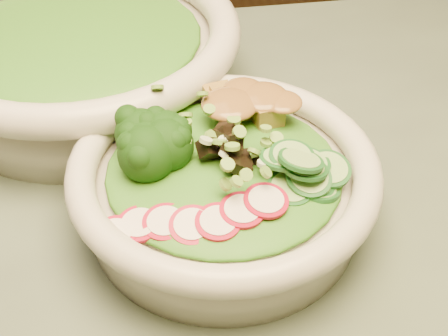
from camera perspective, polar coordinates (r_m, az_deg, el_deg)
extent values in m
cube|color=#526251|center=(0.47, 3.62, -10.29)|extent=(1.20, 0.80, 0.03)
cylinder|color=beige|center=(0.48, 0.00, -2.64)|extent=(0.21, 0.21, 0.04)
torus|color=beige|center=(0.46, 0.00, -0.01)|extent=(0.23, 0.23, 0.02)
cylinder|color=beige|center=(0.62, -12.69, 8.93)|extent=(0.27, 0.27, 0.06)
torus|color=beige|center=(0.60, -13.22, 11.97)|extent=(0.30, 0.30, 0.03)
ellipsoid|color=#275A13|center=(0.46, 0.00, 0.09)|extent=(0.18, 0.18, 0.02)
ellipsoid|color=#275A13|center=(0.60, -13.20, 11.81)|extent=(0.20, 0.20, 0.02)
ellipsoid|color=brown|center=(0.48, 1.92, 5.98)|extent=(0.06, 0.05, 0.01)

